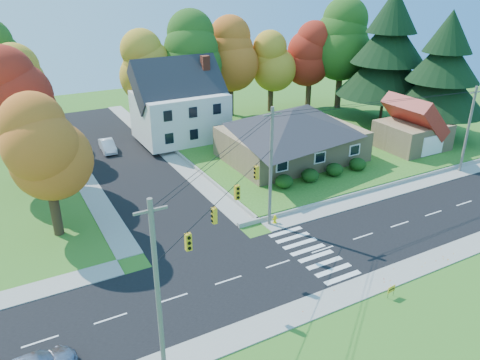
# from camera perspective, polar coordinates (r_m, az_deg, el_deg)

# --- Properties ---
(ground) EXTENTS (120.00, 120.00, 0.00)m
(ground) POSITION_cam_1_polar(r_m,az_deg,el_deg) (36.13, 10.03, -8.36)
(ground) COLOR #3D7923
(road_main) EXTENTS (90.00, 8.00, 0.02)m
(road_main) POSITION_cam_1_polar(r_m,az_deg,el_deg) (36.12, 10.04, -8.35)
(road_main) COLOR black
(road_main) RESTS_ON ground
(road_cross) EXTENTS (8.00, 44.00, 0.02)m
(road_cross) POSITION_cam_1_polar(r_m,az_deg,el_deg) (54.22, -14.18, 2.63)
(road_cross) COLOR black
(road_cross) RESTS_ON ground
(sidewalk_north) EXTENTS (90.00, 2.00, 0.08)m
(sidewalk_north) POSITION_cam_1_polar(r_m,az_deg,el_deg) (39.52, 5.58, -4.98)
(sidewalk_north) COLOR #9C9A90
(sidewalk_north) RESTS_ON ground
(sidewalk_south) EXTENTS (90.00, 2.00, 0.08)m
(sidewalk_south) POSITION_cam_1_polar(r_m,az_deg,el_deg) (33.10, 15.47, -12.22)
(sidewalk_south) COLOR #9C9A90
(sidewalk_south) RESTS_ON ground
(lawn) EXTENTS (30.00, 30.00, 0.50)m
(lawn) POSITION_cam_1_polar(r_m,az_deg,el_deg) (58.33, 7.47, 4.94)
(lawn) COLOR #3D7923
(lawn) RESTS_ON ground
(ranch_house) EXTENTS (14.60, 10.60, 5.40)m
(ranch_house) POSITION_cam_1_polar(r_m,az_deg,el_deg) (50.75, 6.33, 5.67)
(ranch_house) COLOR tan
(ranch_house) RESTS_ON lawn
(colonial_house) EXTENTS (10.40, 8.40, 9.60)m
(colonial_house) POSITION_cam_1_polar(r_m,az_deg,el_deg) (56.95, -7.33, 9.04)
(colonial_house) COLOR silver
(colonial_house) RESTS_ON lawn
(garage) EXTENTS (7.30, 6.30, 4.60)m
(garage) POSITION_cam_1_polar(r_m,az_deg,el_deg) (57.15, 20.36, 5.96)
(garage) COLOR tan
(garage) RESTS_ON lawn
(hedge_row) EXTENTS (10.70, 1.70, 1.27)m
(hedge_row) POSITION_cam_1_polar(r_m,az_deg,el_deg) (46.59, 10.02, 0.93)
(hedge_row) COLOR #163A10
(hedge_row) RESTS_ON lawn
(traffic_infrastructure) EXTENTS (38.10, 10.66, 10.00)m
(traffic_infrastructure) POSITION_cam_1_polar(r_m,az_deg,el_deg) (34.55, 9.07, -0.16)
(traffic_infrastructure) COLOR #666059
(traffic_infrastructure) RESTS_ON ground
(tree_lot_0) EXTENTS (6.72, 6.72, 12.51)m
(tree_lot_0) POSITION_cam_1_polar(r_m,az_deg,el_deg) (61.02, -11.51, 13.35)
(tree_lot_0) COLOR #3F2A19
(tree_lot_0) RESTS_ON lawn
(tree_lot_1) EXTENTS (7.84, 7.84, 14.60)m
(tree_lot_1) POSITION_cam_1_polar(r_m,az_deg,el_deg) (61.91, -5.86, 15.07)
(tree_lot_1) COLOR #3F2A19
(tree_lot_1) RESTS_ON lawn
(tree_lot_2) EXTENTS (7.28, 7.28, 13.56)m
(tree_lot_2) POSITION_cam_1_polar(r_m,az_deg,el_deg) (65.44, -1.20, 15.09)
(tree_lot_2) COLOR #3F2A19
(tree_lot_2) RESTS_ON lawn
(tree_lot_3) EXTENTS (6.16, 6.16, 11.47)m
(tree_lot_3) POSITION_cam_1_polar(r_m,az_deg,el_deg) (67.76, 3.86, 14.23)
(tree_lot_3) COLOR #3F2A19
(tree_lot_3) RESTS_ON lawn
(tree_lot_4) EXTENTS (6.72, 6.72, 12.51)m
(tree_lot_4) POSITION_cam_1_polar(r_m,az_deg,el_deg) (70.22, 8.62, 14.91)
(tree_lot_4) COLOR #3F2A19
(tree_lot_4) RESTS_ON lawn
(tree_lot_5) EXTENTS (8.40, 8.40, 15.64)m
(tree_lot_5) POSITION_cam_1_polar(r_m,az_deg,el_deg) (70.90, 12.42, 16.33)
(tree_lot_5) COLOR #3F2A19
(tree_lot_5) RESTS_ON lawn
(conifer_east_a) EXTENTS (12.80, 12.80, 16.96)m
(conifer_east_a) POSITION_cam_1_polar(r_m,az_deg,el_deg) (65.93, 17.65, 14.46)
(conifer_east_a) COLOR #3F2A19
(conifer_east_a) RESTS_ON lawn
(conifer_east_b) EXTENTS (11.20, 11.20, 14.84)m
(conifer_east_b) POSITION_cam_1_polar(r_m,az_deg,el_deg) (61.67, 23.52, 11.97)
(conifer_east_b) COLOR #3F2A19
(conifer_east_b) RESTS_ON lawn
(tree_west_0) EXTENTS (6.16, 6.16, 11.47)m
(tree_west_0) POSITION_cam_1_polar(r_m,az_deg,el_deg) (37.42, -22.75, 3.44)
(tree_west_0) COLOR #3F2A19
(tree_west_0) RESTS_ON ground
(tree_west_1) EXTENTS (7.28, 7.28, 13.56)m
(tree_west_1) POSITION_cam_1_polar(r_m,az_deg,el_deg) (46.61, -25.88, 8.41)
(tree_west_1) COLOR #3F2A19
(tree_west_1) RESTS_ON ground
(tree_west_2) EXTENTS (6.72, 6.72, 12.51)m
(tree_west_2) POSITION_cam_1_polar(r_m,az_deg,el_deg) (56.55, -25.60, 10.17)
(tree_west_2) COLOR #3F2A19
(tree_west_2) RESTS_ON ground
(white_car) EXTENTS (1.65, 4.19, 1.36)m
(white_car) POSITION_cam_1_polar(r_m,az_deg,el_deg) (56.46, -15.84, 4.04)
(white_car) COLOR silver
(white_car) RESTS_ON road_cross
(fire_hydrant) EXTENTS (0.44, 0.35, 0.78)m
(fire_hydrant) POSITION_cam_1_polar(r_m,az_deg,el_deg) (38.95, 4.28, -4.83)
(fire_hydrant) COLOR yellow
(fire_hydrant) RESTS_ON ground
(yard_sign) EXTENTS (0.67, 0.10, 0.84)m
(yard_sign) POSITION_cam_1_polar(r_m,az_deg,el_deg) (32.13, 17.99, -12.56)
(yard_sign) COLOR black
(yard_sign) RESTS_ON ground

